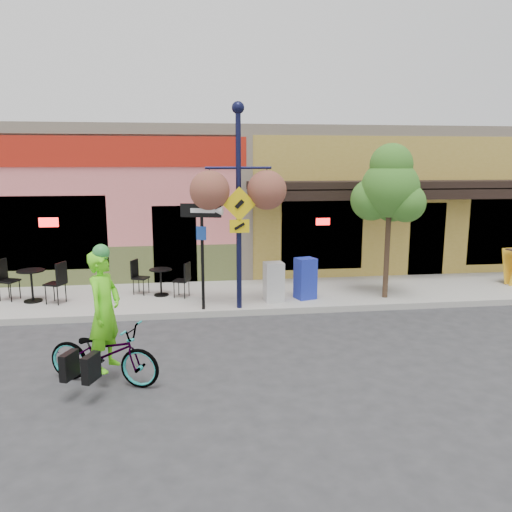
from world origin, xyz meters
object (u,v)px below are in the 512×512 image
(lamp_post, at_px, (239,208))
(street_tree, at_px, (388,221))
(one_way_sign, at_px, (203,257))
(building, at_px, (261,196))
(bicycle, at_px, (104,354))
(cyclist_rider, at_px, (105,326))
(newspaper_box_blue, at_px, (305,278))
(newspaper_box_grey, at_px, (274,282))

(lamp_post, xyz_separation_m, street_tree, (3.71, 0.42, -0.41))
(one_way_sign, bearing_deg, street_tree, 23.16)
(building, height_order, lamp_post, lamp_post)
(bicycle, relative_size, cyclist_rider, 1.00)
(newspaper_box_blue, bearing_deg, one_way_sign, 176.09)
(building, xyz_separation_m, cyclist_rider, (-3.94, -10.19, -1.30))
(building, distance_m, bicycle, 11.08)
(building, xyz_separation_m, one_way_sign, (-2.31, -6.82, -0.88))
(cyclist_rider, xyz_separation_m, lamp_post, (2.45, 3.39, 1.52))
(bicycle, bearing_deg, cyclist_rider, -68.68)
(lamp_post, relative_size, newspaper_box_grey, 4.85)
(building, distance_m, newspaper_box_blue, 6.43)
(lamp_post, distance_m, one_way_sign, 1.38)
(bicycle, distance_m, street_tree, 7.45)
(bicycle, xyz_separation_m, newspaper_box_blue, (4.20, 3.96, 0.16))
(cyclist_rider, height_order, newspaper_box_grey, cyclist_rider)
(bicycle, height_order, one_way_sign, one_way_sign)
(newspaper_box_grey, distance_m, street_tree, 3.16)
(bicycle, bearing_deg, lamp_post, -15.16)
(one_way_sign, bearing_deg, bicycle, -98.71)
(lamp_post, bearing_deg, cyclist_rider, -127.50)
(newspaper_box_grey, bearing_deg, cyclist_rider, -136.98)
(bicycle, relative_size, street_tree, 0.50)
(lamp_post, bearing_deg, newspaper_box_grey, 25.54)
(one_way_sign, relative_size, newspaper_box_grey, 2.54)
(newspaper_box_grey, bearing_deg, building, 78.66)
(one_way_sign, relative_size, street_tree, 0.64)
(cyclist_rider, distance_m, lamp_post, 4.45)
(bicycle, bearing_deg, newspaper_box_blue, -25.36)
(bicycle, relative_size, newspaper_box_blue, 1.87)
(lamp_post, distance_m, newspaper_box_grey, 2.09)
(building, relative_size, cyclist_rider, 9.58)
(one_way_sign, xyz_separation_m, newspaper_box_blue, (2.53, 0.59, -0.71))
(newspaper_box_grey, bearing_deg, street_tree, -6.63)
(street_tree, bearing_deg, lamp_post, -173.52)
(cyclist_rider, xyz_separation_m, one_way_sign, (1.62, 3.37, 0.42))
(one_way_sign, bearing_deg, building, 88.95)
(one_way_sign, distance_m, street_tree, 4.61)
(building, bearing_deg, lamp_post, -102.29)
(building, distance_m, one_way_sign, 7.25)
(bicycle, distance_m, newspaper_box_grey, 5.12)
(cyclist_rider, distance_m, newspaper_box_blue, 5.75)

